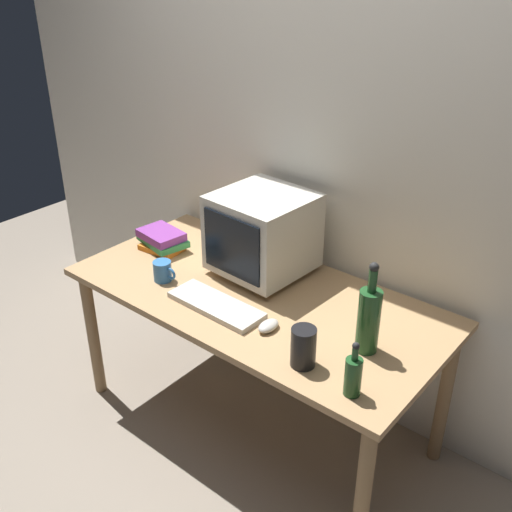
{
  "coord_description": "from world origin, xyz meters",
  "views": [
    {
      "loc": [
        1.38,
        -1.68,
        2.05
      ],
      "look_at": [
        0.0,
        0.0,
        0.89
      ],
      "focal_mm": 42.42,
      "sensor_mm": 36.0,
      "label": 1
    }
  ],
  "objects": [
    {
      "name": "ground_plane",
      "position": [
        0.0,
        0.0,
        0.0
      ],
      "size": [
        6.0,
        6.0,
        0.0
      ],
      "primitive_type": "plane",
      "color": "gray"
    },
    {
      "name": "back_wall",
      "position": [
        0.0,
        0.45,
        1.25
      ],
      "size": [
        4.0,
        0.08,
        2.5
      ],
      "primitive_type": "cube",
      "color": "silver",
      "rests_on": "ground"
    },
    {
      "name": "desk",
      "position": [
        0.0,
        0.0,
        0.63
      ],
      "size": [
        1.62,
        0.78,
        0.71
      ],
      "color": "tan",
      "rests_on": "ground"
    },
    {
      "name": "crt_monitor",
      "position": [
        -0.1,
        0.16,
        0.9
      ],
      "size": [
        0.4,
        0.41,
        0.37
      ],
      "color": "beige",
      "rests_on": "desk"
    },
    {
      "name": "keyboard",
      "position": [
        -0.06,
        -0.19,
        0.72
      ],
      "size": [
        0.42,
        0.16,
        0.02
      ],
      "primitive_type": "cube",
      "rotation": [
        0.0,
        0.0,
        -0.02
      ],
      "color": "beige",
      "rests_on": "desk"
    },
    {
      "name": "computer_mouse",
      "position": [
        0.2,
        -0.17,
        0.73
      ],
      "size": [
        0.06,
        0.1,
        0.04
      ],
      "primitive_type": "ellipsoid",
      "rotation": [
        0.0,
        0.0,
        0.0
      ],
      "color": "beige",
      "rests_on": "desk"
    },
    {
      "name": "bottle_tall",
      "position": [
        0.56,
        -0.04,
        0.85
      ],
      "size": [
        0.08,
        0.08,
        0.36
      ],
      "color": "#1E4C23",
      "rests_on": "desk"
    },
    {
      "name": "bottle_short",
      "position": [
        0.64,
        -0.28,
        0.79
      ],
      "size": [
        0.06,
        0.06,
        0.21
      ],
      "color": "#1E4C23",
      "rests_on": "desk"
    },
    {
      "name": "book_stack",
      "position": [
        -0.61,
        0.03,
        0.76
      ],
      "size": [
        0.27,
        0.21,
        0.09
      ],
      "color": "orange",
      "rests_on": "desk"
    },
    {
      "name": "mug",
      "position": [
        -0.38,
        -0.17,
        0.75
      ],
      "size": [
        0.12,
        0.08,
        0.09
      ],
      "color": "#3370B2",
      "rests_on": "desk"
    },
    {
      "name": "metal_canister",
      "position": [
        0.43,
        -0.26,
        0.78
      ],
      "size": [
        0.09,
        0.09,
        0.15
      ],
      "primitive_type": "cylinder",
      "color": "black",
      "rests_on": "desk"
    }
  ]
}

